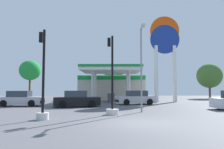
{
  "coord_description": "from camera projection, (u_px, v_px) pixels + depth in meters",
  "views": [
    {
      "loc": [
        -1.13,
        -10.52,
        1.63
      ],
      "look_at": [
        -1.4,
        13.93,
        3.34
      ],
      "focal_mm": 34.06,
      "sensor_mm": 36.0,
      "label": 1
    }
  ],
  "objects": [
    {
      "name": "car_0",
      "position": [
        21.0,
        99.0,
        20.71
      ],
      "size": [
        4.25,
        2.11,
        1.48
      ],
      "color": "black",
      "rests_on": "ground"
    },
    {
      "name": "station_pole_sign",
      "position": [
        165.0,
        48.0,
        27.89
      ],
      "size": [
        3.82,
        0.56,
        11.27
      ],
      "color": "white",
      "rests_on": "ground"
    },
    {
      "name": "tree_1",
      "position": [
        114.0,
        77.0,
        41.45
      ],
      "size": [
        3.76,
        3.76,
        6.0
      ],
      "color": "brown",
      "rests_on": "ground"
    },
    {
      "name": "car_2",
      "position": [
        77.0,
        100.0,
        19.71
      ],
      "size": [
        4.51,
        2.74,
        1.51
      ],
      "color": "black",
      "rests_on": "ground"
    },
    {
      "name": "tree_0",
      "position": [
        30.0,
        70.0,
        40.19
      ],
      "size": [
        3.97,
        3.97,
        7.11
      ],
      "color": "brown",
      "rests_on": "ground"
    },
    {
      "name": "car_3",
      "position": [
        136.0,
        98.0,
        22.94
      ],
      "size": [
        4.48,
        2.74,
        1.5
      ],
      "color": "black",
      "rests_on": "ground"
    },
    {
      "name": "traffic_signal_1",
      "position": [
        112.0,
        95.0,
        13.8
      ],
      "size": [
        0.82,
        0.82,
        5.16
      ],
      "color": "silver",
      "rests_on": "ground"
    },
    {
      "name": "ground_plane",
      "position": [
        138.0,
        123.0,
        10.37
      ],
      "size": [
        90.0,
        90.0,
        0.0
      ],
      "primitive_type": "plane",
      "color": "#56565B",
      "rests_on": "ground"
    },
    {
      "name": "tree_2",
      "position": [
        209.0,
        76.0,
        38.69
      ],
      "size": [
        4.44,
        4.44,
        6.32
      ],
      "color": "brown",
      "rests_on": "ground"
    },
    {
      "name": "gas_station",
      "position": [
        112.0,
        86.0,
        33.74
      ],
      "size": [
        10.08,
        13.82,
        4.54
      ],
      "color": "beige",
      "rests_on": "ground"
    },
    {
      "name": "traffic_signal_0",
      "position": [
        43.0,
        92.0,
        11.53
      ],
      "size": [
        0.67,
        0.69,
        4.92
      ],
      "color": "silver",
      "rests_on": "ground"
    },
    {
      "name": "corner_streetlamp",
      "position": [
        142.0,
        60.0,
        15.21
      ],
      "size": [
        0.24,
        1.48,
        6.1
      ],
      "color": "gray",
      "rests_on": "ground"
    }
  ]
}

